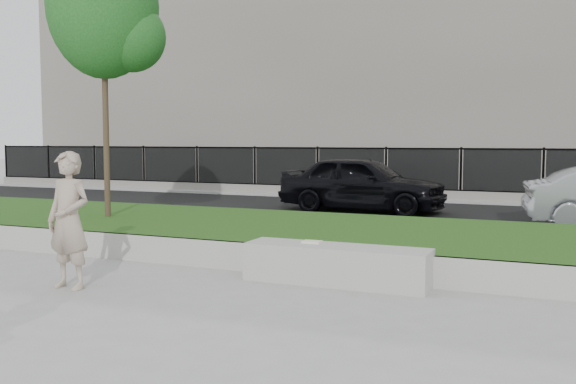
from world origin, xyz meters
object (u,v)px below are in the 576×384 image
at_px(book, 312,242).
at_px(car_dark, 363,183).
at_px(man, 69,220).
at_px(young_tree, 108,12).
at_px(stone_bench, 336,265).

distance_m(book, car_dark, 7.80).
bearing_deg(man, young_tree, 123.93).
bearing_deg(young_tree, book, -21.90).
relative_size(man, book, 7.10).
bearing_deg(book, young_tree, 155.43).
distance_m(young_tree, car_dark, 7.35).
bearing_deg(book, car_dark, 99.39).
height_order(man, book, man).
bearing_deg(car_dark, stone_bench, -162.02).
xyz_separation_m(book, car_dark, (-1.63, 7.62, 0.24)).
height_order(book, car_dark, car_dark).
xyz_separation_m(stone_bench, young_tree, (-5.13, 2.00, 3.91)).
xyz_separation_m(stone_bench, book, (-0.37, 0.09, 0.26)).
height_order(stone_bench, young_tree, young_tree).
distance_m(stone_bench, man, 3.36).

